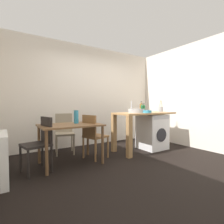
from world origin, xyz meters
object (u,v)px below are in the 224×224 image
bottle_squat_brown (141,107)px  vase (76,117)px  chair_person_seat (40,141)px  bottle_clear_small (144,108)px  mixing_bowl (147,111)px  chair_opposite (93,134)px  utensil_crock (161,109)px  chair_spare_by_wall (64,131)px  dining_table (71,129)px  bottle_tall_green (142,108)px  washing_machine (152,132)px

bottle_squat_brown → vase: bottle_squat_brown is taller
chair_person_seat → bottle_clear_small: bottle_clear_small is taller
mixing_bowl → vase: (-1.57, 0.34, -0.08)m
chair_person_seat → chair_opposite: same height
chair_person_seat → utensil_crock: utensil_crock is taller
chair_person_seat → utensil_crock: bearing=-100.3°
chair_opposite → chair_spare_by_wall: 0.83m
dining_table → chair_opposite: bearing=3.4°
bottle_tall_green → utensil_crock: (0.65, -0.03, -0.03)m
washing_machine → bottle_tall_green: size_ratio=3.86×
bottle_tall_green → utensil_crock: size_ratio=0.74×
chair_spare_by_wall → vase: size_ratio=3.50×
dining_table → bottle_tall_green: size_ratio=4.94×
dining_table → bottle_squat_brown: (1.96, 0.22, 0.40)m
mixing_bowl → washing_machine: bearing=27.3°
washing_machine → bottle_squat_brown: (-0.14, 0.26, 0.61)m
chair_spare_by_wall → washing_machine: size_ratio=1.05×
chair_opposite → bottle_tall_green: bottle_tall_green is taller
chair_person_seat → bottle_tall_green: bearing=-99.2°
dining_table → chair_person_seat: (-0.55, -0.08, -0.14)m
dining_table → washing_machine: 2.11m
bottle_tall_green → mixing_bowl: bottle_tall_green is taller
bottle_clear_small → utensil_crock: utensil_crock is taller
dining_table → vase: (0.15, 0.10, 0.23)m
bottle_squat_brown → vase: bearing=-176.1°
chair_person_seat → dining_table: bearing=-93.4°
chair_opposite → bottle_squat_brown: 1.59m
dining_table → vase: 0.29m
bottle_tall_green → mixing_bowl: (-0.10, -0.28, -0.07)m
chair_person_seat → bottle_squat_brown: bottle_squat_brown is taller
chair_person_seat → vase: vase is taller
chair_spare_by_wall → utensil_crock: 2.52m
chair_person_seat → bottle_tall_green: bottle_tall_green is taller
chair_spare_by_wall → dining_table: bearing=93.9°
utensil_crock → chair_opposite: bearing=179.6°
chair_opposite → vase: bearing=-118.8°
chair_spare_by_wall → chair_opposite: bearing=128.4°
chair_person_seat → chair_spare_by_wall: 1.08m
vase → bottle_squat_brown: bearing=3.9°
utensil_crock → vase: bearing=177.9°
chair_person_seat → bottle_squat_brown: size_ratio=3.28×
utensil_crock → bottle_tall_green: bearing=177.7°
bottle_clear_small → vase: (-1.89, -0.11, -0.15)m
utensil_crock → mixing_bowl: bearing=-161.6°
chair_person_seat → vase: (0.70, 0.18, 0.36)m
mixing_bowl → utensil_crock: utensil_crock is taller
mixing_bowl → utensil_crock: 0.79m
chair_opposite → washing_machine: 1.63m
bottle_tall_green → utensil_crock: utensil_crock is taller
bottle_tall_green → chair_person_seat: bearing=-177.0°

